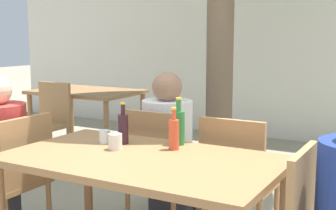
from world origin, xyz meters
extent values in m
cube|color=silver|center=(0.00, 4.10, 1.40)|extent=(10.00, 0.08, 2.80)
cylinder|color=brown|center=(-0.39, 1.99, 1.24)|extent=(0.25, 0.25, 2.48)
cube|color=#996B42|center=(0.00, 0.00, 0.72)|extent=(1.52, 0.90, 0.04)
cylinder|color=#996B42|center=(-0.70, 0.39, 0.35)|extent=(0.06, 0.06, 0.70)
cube|color=#996B42|center=(-2.27, 2.30, 0.72)|extent=(1.27, 0.86, 0.04)
cylinder|color=#996B42|center=(-2.84, 1.93, 0.35)|extent=(0.06, 0.06, 0.70)
cylinder|color=#996B42|center=(-1.69, 1.93, 0.35)|extent=(0.06, 0.06, 0.70)
cylinder|color=#996B42|center=(-2.84, 2.67, 0.35)|extent=(0.06, 0.06, 0.70)
cylinder|color=#996B42|center=(-1.69, 2.67, 0.35)|extent=(0.06, 0.06, 0.70)
cube|color=#A87A4C|center=(-1.08, 0.00, 0.42)|extent=(0.44, 0.44, 0.04)
cube|color=#A87A4C|center=(-0.88, 0.00, 0.67)|extent=(0.04, 0.44, 0.45)
cylinder|color=#A87A4C|center=(-1.27, 0.19, 0.20)|extent=(0.04, 0.04, 0.40)
cylinder|color=#A87A4C|center=(-0.89, 0.19, 0.20)|extent=(0.04, 0.04, 0.40)
cube|color=#A87A4C|center=(0.88, 0.00, 0.67)|extent=(0.04, 0.44, 0.45)
cube|color=#A87A4C|center=(-0.30, 0.77, 0.42)|extent=(0.44, 0.44, 0.04)
cube|color=#A87A4C|center=(-0.30, 0.57, 0.67)|extent=(0.44, 0.04, 0.45)
cylinder|color=#A87A4C|center=(-0.11, 0.96, 0.20)|extent=(0.04, 0.04, 0.40)
cylinder|color=#A87A4C|center=(-0.49, 0.96, 0.20)|extent=(0.04, 0.04, 0.40)
cylinder|color=#A87A4C|center=(-0.49, 0.58, 0.20)|extent=(0.04, 0.04, 0.40)
cube|color=#A87A4C|center=(0.30, 0.77, 0.42)|extent=(0.44, 0.44, 0.04)
cube|color=#A87A4C|center=(0.30, 0.57, 0.67)|extent=(0.44, 0.04, 0.45)
cylinder|color=#A87A4C|center=(0.49, 0.96, 0.20)|extent=(0.04, 0.04, 0.40)
cylinder|color=#A87A4C|center=(0.11, 0.96, 0.20)|extent=(0.04, 0.04, 0.40)
cube|color=#A87A4C|center=(-2.27, 1.55, 0.42)|extent=(0.44, 0.44, 0.04)
cube|color=#A87A4C|center=(-2.27, 1.75, 0.67)|extent=(0.44, 0.04, 0.45)
cylinder|color=#A87A4C|center=(-2.46, 1.36, 0.20)|extent=(0.04, 0.04, 0.40)
cylinder|color=#A87A4C|center=(-2.08, 1.36, 0.20)|extent=(0.04, 0.04, 0.40)
cylinder|color=#A87A4C|center=(-2.46, 1.74, 0.20)|extent=(0.04, 0.04, 0.40)
cylinder|color=#A87A4C|center=(-2.08, 1.74, 0.20)|extent=(0.04, 0.04, 0.40)
cube|color=#383842|center=(-0.30, 1.03, 0.22)|extent=(0.34, 0.40, 0.44)
cylinder|color=white|center=(-0.30, 0.83, 0.69)|extent=(0.37, 0.37, 0.49)
sphere|color=#936B51|center=(-0.30, 0.83, 1.03)|extent=(0.22, 0.22, 0.22)
cylinder|color=#DB4C2D|center=(0.08, 0.23, 0.83)|extent=(0.06, 0.06, 0.18)
cylinder|color=#DB4C2D|center=(0.08, 0.23, 0.95)|extent=(0.02, 0.02, 0.06)
cylinder|color=gold|center=(0.08, 0.23, 0.99)|extent=(0.03, 0.03, 0.01)
cylinder|color=#287A38|center=(0.04, 0.35, 0.85)|extent=(0.07, 0.07, 0.21)
cylinder|color=#287A38|center=(0.04, 0.35, 0.99)|extent=(0.03, 0.03, 0.07)
cylinder|color=gold|center=(0.04, 0.35, 1.03)|extent=(0.04, 0.04, 0.01)
cylinder|color=#331923|center=(-0.27, 0.21, 0.84)|extent=(0.06, 0.06, 0.18)
cylinder|color=#331923|center=(-0.27, 0.21, 0.96)|extent=(0.03, 0.03, 0.06)
cylinder|color=gold|center=(-0.27, 0.21, 1.00)|extent=(0.03, 0.03, 0.01)
cylinder|color=silver|center=(-0.38, 0.16, 0.79)|extent=(0.07, 0.07, 0.08)
cylinder|color=silver|center=(-0.22, 0.06, 0.79)|extent=(0.08, 0.08, 0.09)
camera|label=1|loc=(1.36, -2.12, 1.41)|focal=50.00mm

